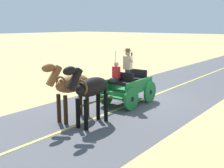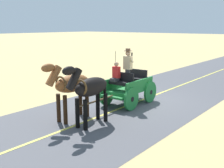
% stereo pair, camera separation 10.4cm
% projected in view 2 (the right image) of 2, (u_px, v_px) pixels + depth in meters
% --- Properties ---
extents(ground_plane, '(200.00, 200.00, 0.00)m').
position_uv_depth(ground_plane, '(141.00, 101.00, 12.95)').
color(ground_plane, tan).
extents(road_surface, '(5.95, 160.00, 0.01)m').
position_uv_depth(road_surface, '(141.00, 100.00, 12.94)').
color(road_surface, '#4C4C51').
rests_on(road_surface, ground).
extents(road_centre_stripe, '(0.12, 160.00, 0.00)m').
position_uv_depth(road_centre_stripe, '(141.00, 100.00, 12.94)').
color(road_centre_stripe, '#DBCC4C').
rests_on(road_centre_stripe, road_surface).
extents(horse_drawn_carriage, '(1.46, 4.51, 2.50)m').
position_uv_depth(horse_drawn_carriage, '(128.00, 86.00, 12.22)').
color(horse_drawn_carriage, '#1E7233').
rests_on(horse_drawn_carriage, ground).
extents(horse_near_side, '(0.62, 2.13, 2.21)m').
position_uv_depth(horse_near_side, '(89.00, 89.00, 9.49)').
color(horse_near_side, black).
rests_on(horse_near_side, ground).
extents(horse_off_side, '(0.58, 2.13, 2.21)m').
position_uv_depth(horse_off_side, '(70.00, 85.00, 10.05)').
color(horse_off_side, brown).
rests_on(horse_off_side, ground).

